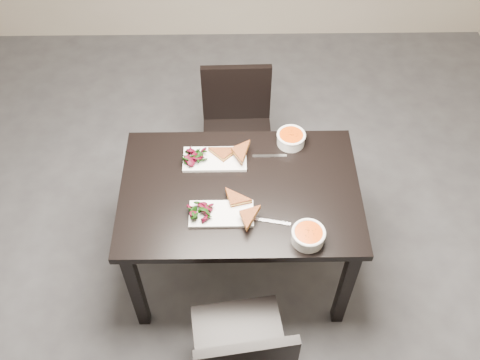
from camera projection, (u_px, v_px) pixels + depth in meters
The scene contains 15 objects.
ground at pixel (179, 291), 3.15m from camera, with size 5.00×5.00×0.00m, color #47474C.
room_shell at pixel (129, 22), 1.74m from camera, with size 5.02×5.02×2.81m.
table at pixel (240, 201), 2.76m from camera, with size 1.20×0.80×0.75m.
chair_near at pixel (242, 355), 2.42m from camera, with size 0.47×0.47×0.85m.
chair_far at pixel (237, 125), 3.34m from camera, with size 0.43×0.43×0.85m.
plate_near at pixel (221, 214), 2.57m from camera, with size 0.31×0.15×0.02m, color white.
sandwich_near at pixel (235, 207), 2.56m from camera, with size 0.15×0.12×0.05m, color #9E4C21, non-canonical shape.
salad_near at pixel (200, 211), 2.55m from camera, with size 0.10×0.09×0.04m, color black, non-canonical shape.
soup_bowl_near at pixel (308, 235), 2.46m from camera, with size 0.16×0.16×0.07m.
cutlery_near at pixel (272, 221), 2.55m from camera, with size 0.18×0.02×0.00m, color silver.
plate_far at pixel (215, 159), 2.80m from camera, with size 0.33×0.16×0.02m, color white.
sandwich_far at pixel (227, 157), 2.76m from camera, with size 0.16×0.12×0.05m, color #9E4C21, non-canonical shape.
salad_far at pixel (195, 155), 2.77m from camera, with size 0.10×0.09×0.05m, color black, non-canonical shape.
soup_bowl_far at pixel (291, 138), 2.85m from camera, with size 0.15×0.15×0.07m.
cutlery_far at pixel (270, 156), 2.82m from camera, with size 0.18×0.02×0.00m, color silver.
Camera 1 is at (0.34, -1.50, 2.85)m, focal length 40.32 mm.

